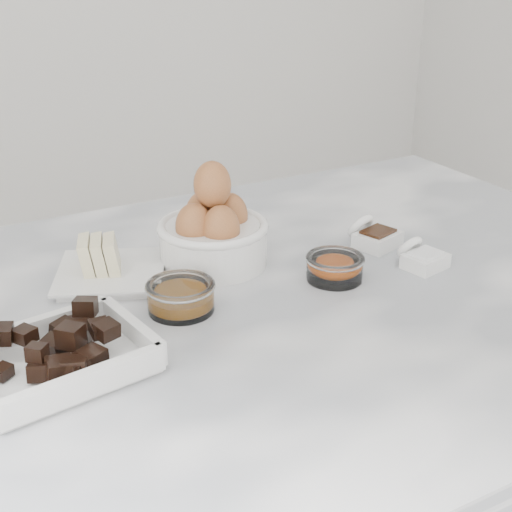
{
  "coord_description": "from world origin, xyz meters",
  "views": [
    {
      "loc": [
        -0.38,
        -0.7,
        1.36
      ],
      "look_at": [
        0.02,
        0.03,
        0.98
      ],
      "focal_mm": 50.0,
      "sensor_mm": 36.0,
      "label": 1
    }
  ],
  "objects": [
    {
      "name": "egg_bowl",
      "position": [
        -0.0,
        0.11,
        0.99
      ],
      "size": [
        0.15,
        0.15,
        0.15
      ],
      "color": "white",
      "rests_on": "marble_slab"
    },
    {
      "name": "zest_bowl",
      "position": [
        0.12,
        -0.01,
        0.96
      ],
      "size": [
        0.08,
        0.08,
        0.03
      ],
      "color": "white",
      "rests_on": "marble_slab"
    },
    {
      "name": "butter_plate",
      "position": [
        -0.14,
        0.14,
        0.96
      ],
      "size": [
        0.18,
        0.18,
        0.06
      ],
      "color": "white",
      "rests_on": "marble_slab"
    },
    {
      "name": "marble_slab",
      "position": [
        0.0,
        0.0,
        0.92
      ],
      "size": [
        1.2,
        0.8,
        0.04
      ],
      "primitive_type": "cube",
      "color": "white",
      "rests_on": "cabinet"
    },
    {
      "name": "chocolate_dish",
      "position": [
        -0.26,
        -0.05,
        0.96
      ],
      "size": [
        0.2,
        0.17,
        0.05
      ],
      "color": "white",
      "rests_on": "marble_slab"
    },
    {
      "name": "sugar_ramekin",
      "position": [
        0.03,
        0.13,
        0.97
      ],
      "size": [
        0.09,
        0.09,
        0.05
      ],
      "color": "white",
      "rests_on": "marble_slab"
    },
    {
      "name": "salt_spoon",
      "position": [
        0.25,
        -0.03,
        0.95
      ],
      "size": [
        0.06,
        0.08,
        0.04
      ],
      "color": "white",
      "rests_on": "marble_slab"
    },
    {
      "name": "vanilla_spoon",
      "position": [
        0.23,
        0.06,
        0.96
      ],
      "size": [
        0.07,
        0.09,
        0.05
      ],
      "color": "white",
      "rests_on": "marble_slab"
    },
    {
      "name": "honey_bowl",
      "position": [
        -0.09,
        0.01,
        0.96
      ],
      "size": [
        0.09,
        0.09,
        0.04
      ],
      "color": "white",
      "rests_on": "marble_slab"
    }
  ]
}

